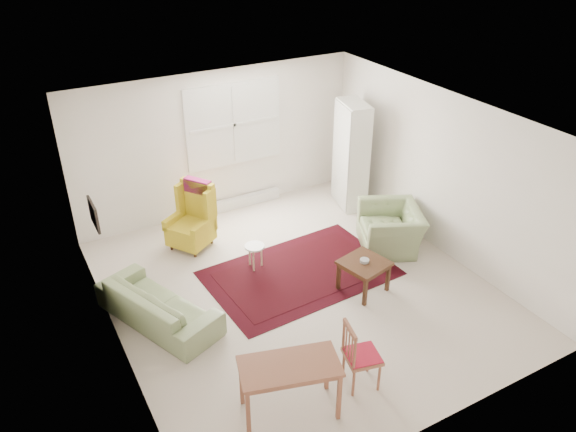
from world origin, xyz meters
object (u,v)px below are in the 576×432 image
sofa (157,298)px  wingback_chair (189,217)px  desk (289,388)px  desk_chair (362,355)px  coffee_table (363,276)px  cabinet (351,155)px  stool (255,257)px  armchair (391,225)px

sofa → wingback_chair: (1.01, 1.52, 0.18)m
desk → desk_chair: desk_chair is taller
coffee_table → desk_chair: desk_chair is taller
sofa → wingback_chair: 1.83m
cabinet → sofa: bearing=-147.0°
coffee_table → wingback_chair: bearing=127.1°
sofa → stool: (1.63, 0.48, -0.16)m
sofa → cabinet: (4.03, 1.50, 0.59)m
armchair → coffee_table: size_ratio=1.75×
desk → desk_chair: 0.91m
wingback_chair → coffee_table: size_ratio=1.83×
wingback_chair → coffee_table: wingback_chair is taller
stool → desk_chair: 2.68m
armchair → stool: size_ratio=2.58×
armchair → desk: (-3.01, -2.13, -0.07)m
stool → desk: (-0.87, -2.63, 0.13)m
armchair → cabinet: (0.26, 1.51, 0.55)m
sofa → desk_chair: desk_chair is taller
sofa → coffee_table: 2.83m
coffee_table → desk_chair: (-1.06, -1.44, 0.19)m
stool → desk_chair: desk_chair is taller
armchair → wingback_chair: 3.16m
sofa → armchair: 3.77m
wingback_chair → desk: 3.68m
wingback_chair → sofa: bearing=-67.0°
cabinet → stool: bearing=-144.5°
desk_chair → desk: bearing=100.0°
stool → sofa: bearing=-163.5°
armchair → cabinet: 1.63m
sofa → armchair: size_ratio=1.74×
armchair → cabinet: cabinet is taller
cabinet → desk: size_ratio=1.82×
sofa → armchair: armchair is taller
coffee_table → armchair: bearing=35.2°
sofa → desk_chair: size_ratio=2.07×
cabinet → coffee_table: bearing=-107.6°
armchair → cabinet: size_ratio=0.54×
wingback_chair → desk_chair: size_ratio=1.24×
sofa → wingback_chair: size_ratio=1.67×
armchair → desk_chair: size_ratio=1.19×
armchair → coffee_table: bearing=-30.2°
coffee_table → cabinet: size_ratio=0.31×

